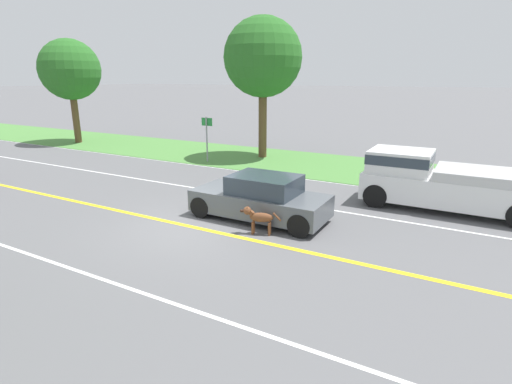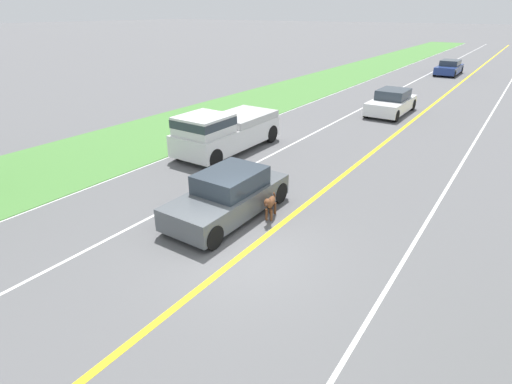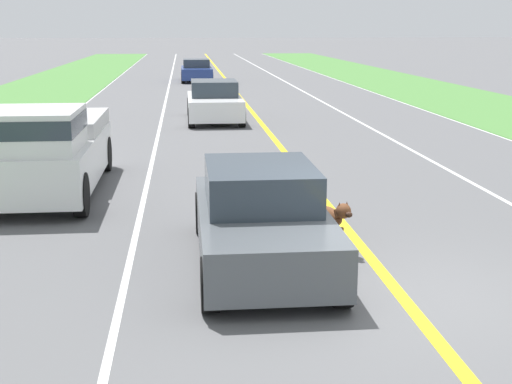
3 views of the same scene
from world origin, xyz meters
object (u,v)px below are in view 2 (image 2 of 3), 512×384
(ego_car, at_px, (229,196))
(car_trailing_near, at_px, (391,103))
(dog, at_px, (270,203))
(car_trailing_mid, at_px, (449,68))
(pickup_truck, at_px, (224,130))

(ego_car, height_order, car_trailing_near, car_trailing_near)
(dog, bearing_deg, car_trailing_near, -103.85)
(ego_car, height_order, car_trailing_mid, ego_car)
(dog, distance_m, car_trailing_near, 15.34)
(pickup_truck, xyz_separation_m, car_trailing_mid, (-3.61, -30.12, -0.31))
(ego_car, bearing_deg, car_trailing_mid, -89.58)
(ego_car, bearing_deg, dog, -155.24)
(dog, xyz_separation_m, pickup_truck, (5.01, -4.14, 0.44))
(pickup_truck, distance_m, car_trailing_near, 11.82)
(ego_car, bearing_deg, pickup_truck, -50.40)
(car_trailing_near, height_order, car_trailing_mid, car_trailing_near)
(pickup_truck, height_order, car_trailing_mid, pickup_truck)
(dog, xyz_separation_m, car_trailing_mid, (1.40, -34.26, 0.13))
(ego_car, xyz_separation_m, dog, (-1.14, -0.53, -0.15))
(pickup_truck, bearing_deg, car_trailing_mid, -96.83)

